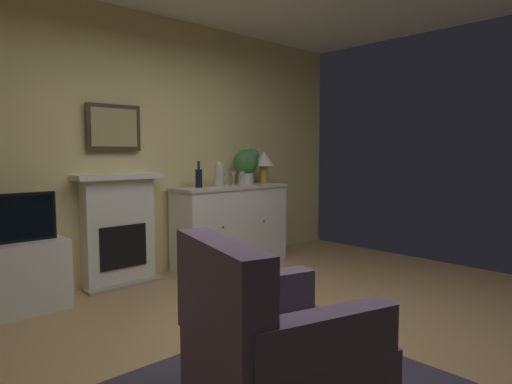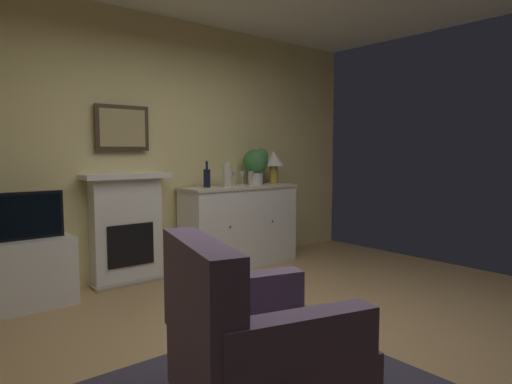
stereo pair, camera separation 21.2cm
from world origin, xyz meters
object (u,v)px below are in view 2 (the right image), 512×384
object	(u,v)px
table_lamp	(274,161)
wine_glass_right	(251,175)
wine_glass_left	(234,175)
tv_cabinet	(26,273)
tv_set	(24,216)
potted_plant_small	(256,163)
wine_bottle	(207,178)
sideboard_cabinet	(240,225)
armchair	(254,346)
wine_glass_center	(242,175)
fireplace_unit	(127,228)
vase_decorative	(227,174)
framed_picture	(122,128)

from	to	relation	value
table_lamp	wine_glass_right	distance (m)	0.41
wine_glass_left	tv_cabinet	distance (m)	2.33
tv_set	potted_plant_small	xyz separation A→B (m)	(2.56, 0.05, 0.40)
wine_bottle	wine_glass_right	xyz separation A→B (m)	(0.57, -0.07, 0.01)
wine_glass_left	wine_bottle	bearing A→B (deg)	173.13
sideboard_cabinet	wine_bottle	distance (m)	0.71
potted_plant_small	armchair	size ratio (longest dim) A/B	0.44
wine_glass_right	tv_cabinet	size ratio (longest dim) A/B	0.22
wine_glass_center	tv_set	bearing A→B (deg)	-179.79
wine_bottle	potted_plant_small	world-z (taller)	potted_plant_small
fireplace_unit	wine_glass_left	world-z (taller)	fireplace_unit
wine_glass_left	potted_plant_small	distance (m)	0.38
wine_glass_center	tv_set	xyz separation A→B (m)	(-2.31, -0.01, -0.26)
vase_decorative	wine_glass_center	bearing A→B (deg)	11.42
table_lamp	tv_set	size ratio (longest dim) A/B	0.65
table_lamp	vase_decorative	bearing A→B (deg)	-176.12
fireplace_unit	framed_picture	world-z (taller)	framed_picture
wine_glass_center	vase_decorative	xyz separation A→B (m)	(-0.25, -0.05, 0.02)
framed_picture	wine_glass_left	bearing A→B (deg)	-10.16
wine_glass_left	potted_plant_small	world-z (taller)	potted_plant_small
tv_set	armchair	xyz separation A→B (m)	(0.46, -2.47, -0.40)
table_lamp	wine_glass_right	xyz separation A→B (m)	(-0.38, -0.02, -0.16)
framed_picture	wine_glass_left	distance (m)	1.34
fireplace_unit	framed_picture	size ratio (longest dim) A/B	2.00
tv_set	wine_glass_right	bearing A→B (deg)	-0.40
sideboard_cabinet	tv_set	world-z (taller)	tv_set
armchair	tv_cabinet	bearing A→B (deg)	100.36
wine_bottle	tv_cabinet	world-z (taller)	wine_bottle
fireplace_unit	tv_cabinet	bearing A→B (deg)	-170.55
wine_glass_left	armchair	distance (m)	3.10
framed_picture	tv_set	bearing A→B (deg)	-166.69
wine_glass_right	sideboard_cabinet	bearing A→B (deg)	170.58
framed_picture	sideboard_cabinet	xyz separation A→B (m)	(1.30, -0.22, -1.09)
wine_glass_center	tv_cabinet	size ratio (longest dim) A/B	0.22
framed_picture	tv_set	world-z (taller)	framed_picture
wine_glass_left	tv_cabinet	xyz separation A→B (m)	(-2.20, 0.01, -0.76)
fireplace_unit	tv_set	bearing A→B (deg)	-169.23
fireplace_unit	potted_plant_small	size ratio (longest dim) A/B	2.56
table_lamp	wine_bottle	distance (m)	0.96
wine_glass_right	tv_cabinet	xyz separation A→B (m)	(-2.42, 0.04, -0.76)
wine_bottle	potted_plant_small	xyz separation A→B (m)	(0.70, 0.00, 0.15)
armchair	wine_glass_right	bearing A→B (deg)	51.26
wine_glass_center	potted_plant_small	distance (m)	0.29
potted_plant_small	tv_cabinet	bearing A→B (deg)	-179.32
table_lamp	armchair	xyz separation A→B (m)	(-2.34, -2.47, -0.82)
framed_picture	armchair	size ratio (longest dim) A/B	0.56
wine_glass_center	fireplace_unit	bearing A→B (deg)	172.45
framed_picture	wine_glass_center	world-z (taller)	framed_picture
wine_glass_right	potted_plant_small	xyz separation A→B (m)	(0.14, 0.07, 0.13)
wine_glass_left	tv_set	bearing A→B (deg)	-179.71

